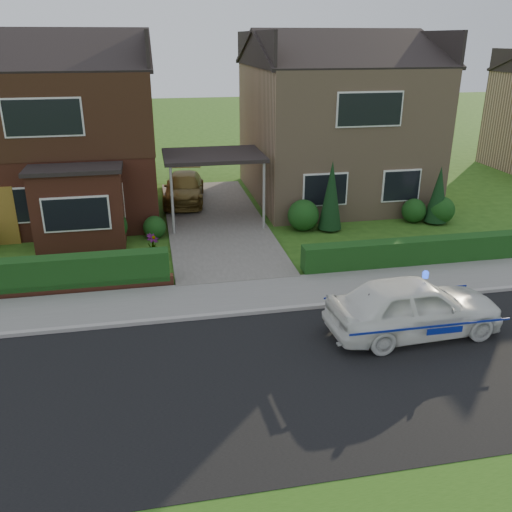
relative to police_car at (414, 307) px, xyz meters
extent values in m
plane|color=#285115|center=(-3.73, -1.30, -0.74)|extent=(120.00, 120.00, 0.00)
cube|color=black|center=(-3.73, -1.30, -0.74)|extent=(60.00, 6.00, 0.02)
cube|color=#9E9993|center=(-3.73, 1.75, -0.68)|extent=(60.00, 0.16, 0.12)
cube|color=slate|center=(-3.73, 2.80, -0.69)|extent=(60.00, 2.00, 0.10)
cube|color=#666059|center=(-3.73, 9.70, -0.68)|extent=(3.80, 12.00, 0.12)
cube|color=brown|center=(-9.53, 12.70, 2.16)|extent=(7.20, 8.00, 5.80)
cube|color=white|center=(-11.11, 8.68, 0.66)|extent=(1.80, 0.08, 1.30)
cube|color=white|center=(-7.95, 8.68, 0.66)|extent=(1.60, 0.08, 1.30)
cube|color=white|center=(-9.53, 8.68, 3.66)|extent=(2.60, 0.08, 1.30)
cube|color=black|center=(-9.53, 12.70, 3.61)|extent=(7.26, 8.06, 2.90)
cube|color=brown|center=(-8.67, 8.00, 0.61)|extent=(3.00, 1.40, 2.70)
cube|color=black|center=(-8.67, 8.00, 2.03)|extent=(3.20, 1.60, 0.14)
cube|color=tan|center=(2.07, 12.70, 2.16)|extent=(7.20, 8.00, 5.80)
cube|color=white|center=(0.49, 8.68, 0.66)|extent=(1.80, 0.08, 1.30)
cube|color=white|center=(3.65, 8.68, 0.66)|extent=(1.60, 0.08, 1.30)
cube|color=white|center=(2.07, 8.68, 3.66)|extent=(2.60, 0.08, 1.30)
cube|color=black|center=(-3.73, 9.70, 1.96)|extent=(3.80, 3.00, 0.14)
cylinder|color=gray|center=(-5.43, 8.30, 0.61)|extent=(0.10, 0.10, 2.70)
cylinder|color=gray|center=(-2.03, 8.30, 0.61)|extent=(0.10, 0.10, 2.70)
cube|color=brown|center=(-9.53, 4.00, -0.56)|extent=(7.70, 0.25, 0.36)
cube|color=#113713|center=(-9.53, 4.15, -0.74)|extent=(7.50, 0.55, 0.90)
cube|color=#113713|center=(2.07, 4.05, -0.74)|extent=(7.50, 0.55, 0.80)
sphere|color=#113713|center=(-7.73, 8.00, -0.08)|extent=(1.32, 1.32, 1.32)
sphere|color=#113713|center=(-6.13, 8.30, -0.32)|extent=(0.84, 0.84, 0.84)
sphere|color=#113713|center=(-0.53, 8.10, -0.14)|extent=(1.20, 1.20, 1.20)
sphere|color=#113713|center=(4.07, 8.20, -0.26)|extent=(0.96, 0.96, 0.96)
sphere|color=#113713|center=(5.07, 7.90, -0.20)|extent=(1.08, 1.08, 1.08)
cone|color=black|center=(0.47, 7.90, 0.56)|extent=(0.90, 0.90, 2.60)
cone|color=black|center=(4.87, 7.90, 0.36)|extent=(0.90, 0.90, 2.20)
imported|color=white|center=(0.00, 0.00, 0.00)|extent=(1.96, 4.41, 1.48)
sphere|color=#193FF2|center=(0.22, 0.00, 0.82)|extent=(0.17, 0.17, 0.17)
cube|color=navy|center=(0.00, -0.88, -0.06)|extent=(3.99, 0.02, 0.05)
cube|color=navy|center=(0.00, 0.88, -0.06)|extent=(3.99, 0.01, 0.05)
ellipsoid|color=black|center=(-1.21, -0.10, 0.29)|extent=(0.22, 0.17, 0.21)
sphere|color=white|center=(-1.20, -0.16, 0.28)|extent=(0.11, 0.11, 0.11)
sphere|color=black|center=(-1.19, -0.12, 0.43)|extent=(0.13, 0.13, 0.13)
cone|color=black|center=(-1.24, -0.11, 0.49)|extent=(0.04, 0.04, 0.05)
cone|color=black|center=(-1.15, -0.11, 0.49)|extent=(0.04, 0.04, 0.05)
imported|color=brown|center=(-4.73, 12.54, -0.02)|extent=(2.15, 4.31, 1.20)
imported|color=gray|center=(-6.23, 6.20, -0.31)|extent=(0.67, 0.67, 0.86)
camera|label=1|loc=(-6.09, -10.89, 6.14)|focal=38.00mm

